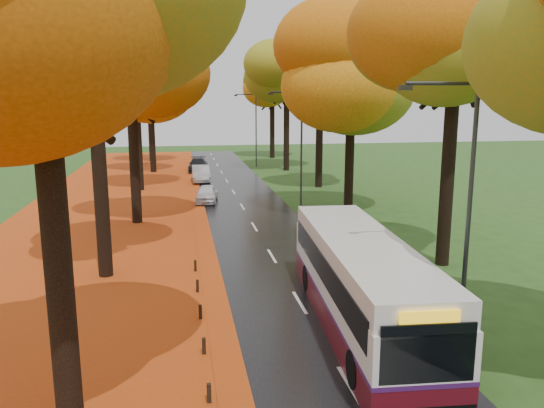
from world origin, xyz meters
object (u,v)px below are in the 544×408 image
object	(u,v)px
streetlamp_far	(254,124)
car_dark	(198,165)
streetlamp_near	(462,195)
car_white	(207,194)
streetlamp_mid	(298,139)
bus	(361,281)
car_silver	(201,174)

from	to	relation	value
streetlamp_far	car_dark	bearing A→B (deg)	-154.82
streetlamp_near	car_white	bearing A→B (deg)	104.61
streetlamp_mid	car_dark	xyz separation A→B (m)	(-6.30, 19.04, -4.00)
streetlamp_near	streetlamp_mid	size ratio (longest dim) A/B	1.00
streetlamp_near	bus	xyz separation A→B (m)	(-2.42, 1.72, -3.12)
bus	car_silver	bearing A→B (deg)	100.74
bus	car_dark	distance (m)	39.52
streetlamp_mid	car_white	bearing A→B (deg)	161.14
streetlamp_near	streetlamp_mid	world-z (taller)	same
streetlamp_near	car_silver	distance (m)	34.76
streetlamp_near	car_silver	xyz separation A→B (m)	(-6.30, 33.95, -3.95)
bus	car_silver	distance (m)	32.48
bus	car_white	distance (m)	22.79
streetlamp_mid	streetlamp_near	bearing A→B (deg)	-90.00
car_dark	bus	bearing A→B (deg)	-80.20
streetlamp_near	car_dark	size ratio (longest dim) A/B	1.73
streetlamp_far	car_white	size ratio (longest dim) A/B	2.20
bus	car_silver	size ratio (longest dim) A/B	2.58
car_white	car_dark	size ratio (longest dim) A/B	0.79
bus	car_white	bearing A→B (deg)	103.69
streetlamp_near	streetlamp_mid	bearing A→B (deg)	90.00
car_dark	streetlamp_mid	bearing A→B (deg)	-67.53
car_dark	streetlamp_far	bearing A→B (deg)	29.35
streetlamp_mid	car_silver	size ratio (longest dim) A/B	1.81
streetlamp_near	streetlamp_mid	distance (m)	22.00
car_silver	streetlamp_near	bearing A→B (deg)	-79.70
streetlamp_mid	bus	bearing A→B (deg)	-96.80
car_white	streetlamp_far	bearing A→B (deg)	80.85
car_dark	car_white	bearing A→B (deg)	-85.83
streetlamp_mid	car_dark	distance (m)	20.45
streetlamp_near	streetlamp_far	xyz separation A→B (m)	(0.00, 44.00, 0.00)
streetlamp_far	bus	bearing A→B (deg)	-93.27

